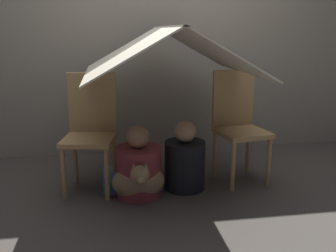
% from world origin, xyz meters
% --- Properties ---
extents(ground_plane, '(8.80, 8.80, 0.00)m').
position_xyz_m(ground_plane, '(0.00, 0.00, 0.00)').
color(ground_plane, '#47423D').
extents(wall_back, '(7.00, 0.05, 2.50)m').
position_xyz_m(wall_back, '(0.00, 1.14, 1.25)').
color(wall_back, gray).
rests_on(wall_back, ground_plane).
extents(chair_left, '(0.44, 0.44, 0.92)m').
position_xyz_m(chair_left, '(-0.60, 0.26, 0.50)').
color(chair_left, tan).
rests_on(chair_left, ground_plane).
extents(chair_right, '(0.44, 0.44, 0.92)m').
position_xyz_m(chair_right, '(0.60, 0.26, 0.50)').
color(chair_right, tan).
rests_on(chair_right, ground_plane).
extents(sheet_canopy, '(1.24, 1.31, 0.36)m').
position_xyz_m(sheet_canopy, '(0.00, 0.18, 1.10)').
color(sheet_canopy, silver).
extents(person_front, '(0.35, 0.35, 0.55)m').
position_xyz_m(person_front, '(-0.25, 0.04, 0.22)').
color(person_front, maroon).
rests_on(person_front, ground_plane).
extents(person_second, '(0.32, 0.32, 0.56)m').
position_xyz_m(person_second, '(0.13, 0.12, 0.22)').
color(person_second, black).
rests_on(person_second, ground_plane).
extents(dog, '(0.40, 0.37, 0.33)m').
position_xyz_m(dog, '(-0.26, -0.03, 0.15)').
color(dog, '#9E7F56').
rests_on(dog, ground_plane).
extents(floor_cushion, '(0.47, 0.37, 0.10)m').
position_xyz_m(floor_cushion, '(-0.29, 0.26, 0.05)').
color(floor_cushion, '#4C7FB2').
rests_on(floor_cushion, ground_plane).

